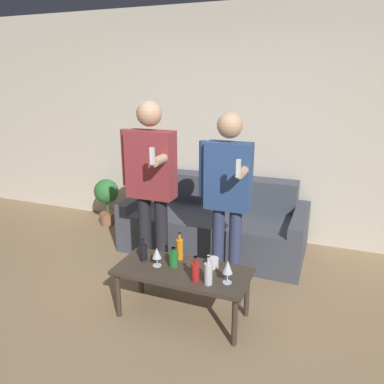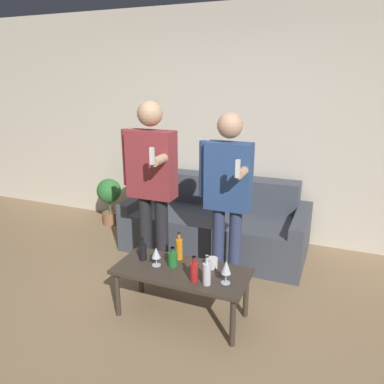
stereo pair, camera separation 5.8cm
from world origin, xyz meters
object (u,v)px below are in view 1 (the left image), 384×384
Objects in this scene: couch at (215,224)px; coffee_table at (182,275)px; person_standing_right at (227,189)px; bottle_orange at (180,249)px; person_standing_left at (151,179)px.

couch is 1.37m from coffee_table.
person_standing_right reaches higher than couch.
bottle_orange is 0.73m from person_standing_left.
coffee_table is 0.83m from person_standing_right.
person_standing_left is (-0.37, -0.85, 0.72)m from couch.
couch reaches higher than coffee_table.
couch is 1.85× the size of coffee_table.
coffee_table is at bearing -109.86° from person_standing_right.
person_standing_left is (-0.43, 0.34, 0.48)m from bottle_orange.
couch is at bearing 96.51° from coffee_table.
coffee_table is (0.15, -1.35, 0.09)m from couch.
person_standing_left reaches higher than coffee_table.
couch is 1.17m from person_standing_left.
coffee_table is at bearing -83.49° from couch.
person_standing_right is at bearing 53.12° from bottle_orange.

